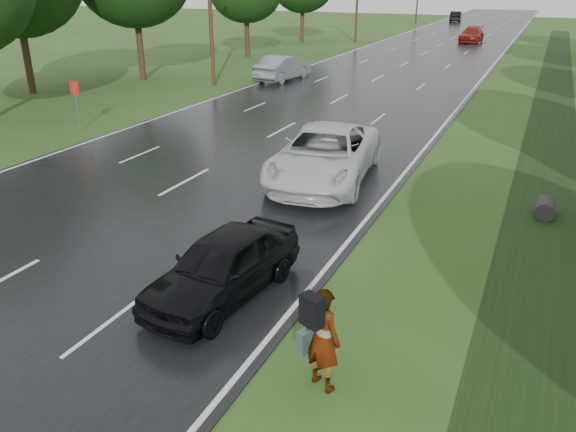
# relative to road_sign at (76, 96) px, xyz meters

# --- Properties ---
(road) EXTENTS (14.00, 180.00, 0.04)m
(road) POSITION_rel_road_sign_xyz_m (8.50, 33.00, -1.62)
(road) COLOR black
(road) RESTS_ON ground
(edge_stripe_east) EXTENTS (0.12, 180.00, 0.01)m
(edge_stripe_east) POSITION_rel_road_sign_xyz_m (15.25, 33.00, -1.60)
(edge_stripe_east) COLOR silver
(edge_stripe_east) RESTS_ON road
(edge_stripe_west) EXTENTS (0.12, 180.00, 0.01)m
(edge_stripe_west) POSITION_rel_road_sign_xyz_m (1.75, 33.00, -1.60)
(edge_stripe_west) COLOR silver
(edge_stripe_west) RESTS_ON road
(center_line) EXTENTS (0.12, 180.00, 0.01)m
(center_line) POSITION_rel_road_sign_xyz_m (8.50, 33.00, -1.60)
(center_line) COLOR silver
(center_line) RESTS_ON road
(drainage_ditch) EXTENTS (2.20, 120.00, 0.56)m
(drainage_ditch) POSITION_rel_road_sign_xyz_m (20.00, 6.71, -1.61)
(drainage_ditch) COLOR black
(drainage_ditch) RESTS_ON ground
(road_sign) EXTENTS (0.50, 0.06, 2.30)m
(road_sign) POSITION_rel_road_sign_xyz_m (0.00, 0.00, 0.00)
(road_sign) COLOR slate
(road_sign) RESTS_ON ground
(utility_pole_mid) EXTENTS (1.60, 0.26, 10.00)m
(utility_pole_mid) POSITION_rel_road_sign_xyz_m (-0.70, 13.00, 3.55)
(utility_pole_mid) COLOR #3A2217
(utility_pole_mid) RESTS_ON ground
(pedestrian) EXTENTS (0.95, 0.99, 1.94)m
(pedestrian) POSITION_rel_road_sign_xyz_m (16.67, -11.88, -0.64)
(pedestrian) COLOR #A5998C
(pedestrian) RESTS_ON ground
(white_pickup) EXTENTS (3.85, 6.94, 1.84)m
(white_pickup) POSITION_rel_road_sign_xyz_m (12.85, -1.80, -0.68)
(white_pickup) COLOR silver
(white_pickup) RESTS_ON road
(dark_sedan) EXTENTS (2.26, 4.51, 1.48)m
(dark_sedan) POSITION_rel_road_sign_xyz_m (13.62, -10.00, -0.86)
(dark_sedan) COLOR black
(dark_sedan) RESTS_ON road
(silver_sedan) EXTENTS (2.25, 5.26, 1.69)m
(silver_sedan) POSITION_rel_road_sign_xyz_m (2.70, 16.54, -0.76)
(silver_sedan) COLOR gray
(silver_sedan) RESTS_ON road
(far_car_red) EXTENTS (2.28, 5.34, 1.54)m
(far_car_red) POSITION_rel_road_sign_xyz_m (11.05, 48.08, -0.83)
(far_car_red) COLOR maroon
(far_car_red) RESTS_ON road
(far_car_dark) EXTENTS (2.26, 5.03, 1.60)m
(far_car_dark) POSITION_rel_road_sign_xyz_m (4.35, 79.24, -0.80)
(far_car_dark) COLOR black
(far_car_dark) RESTS_ON road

